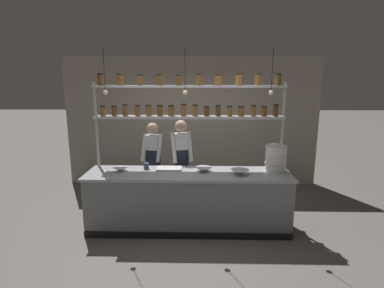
{
  "coord_description": "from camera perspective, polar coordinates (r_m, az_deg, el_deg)",
  "views": [
    {
      "loc": [
        0.16,
        -4.46,
        2.32
      ],
      "look_at": [
        0.05,
        0.2,
        1.33
      ],
      "focal_mm": 28.0,
      "sensor_mm": 36.0,
      "label": 1
    }
  ],
  "objects": [
    {
      "name": "ground_plane",
      "position": [
        5.03,
        -0.69,
        -15.53
      ],
      "size": [
        40.0,
        40.0,
        0.0
      ],
      "primitive_type": "plane",
      "color": "slate"
    },
    {
      "name": "back_wall",
      "position": [
        6.69,
        -0.06,
        4.2
      ],
      "size": [
        5.58,
        0.12,
        2.84
      ],
      "primitive_type": "cube",
      "color": "#9E9384",
      "rests_on": "ground_plane"
    },
    {
      "name": "prep_counter",
      "position": [
        4.83,
        -0.7,
        -10.7
      ],
      "size": [
        3.18,
        0.76,
        0.92
      ],
      "color": "gray",
      "rests_on": "ground_plane"
    },
    {
      "name": "spice_shelf_unit",
      "position": [
        4.81,
        -0.59,
        7.42
      ],
      "size": [
        3.06,
        0.28,
        2.44
      ],
      "color": "#ADAFB5",
      "rests_on": "ground_plane"
    },
    {
      "name": "chef_left",
      "position": [
        5.54,
        -7.41,
        -2.96
      ],
      "size": [
        0.4,
        0.33,
        1.59
      ],
      "rotation": [
        0.0,
        0.0,
        -0.24
      ],
      "color": "black",
      "rests_on": "ground_plane"
    },
    {
      "name": "chef_center",
      "position": [
        5.31,
        -2.07,
        -2.98
      ],
      "size": [
        0.42,
        0.35,
        1.65
      ],
      "rotation": [
        0.0,
        0.0,
        0.31
      ],
      "color": "black",
      "rests_on": "ground_plane"
    },
    {
      "name": "container_stack",
      "position": [
        4.88,
        15.66,
        -2.68
      ],
      "size": [
        0.34,
        0.34,
        0.41
      ],
      "color": "white",
      "rests_on": "prep_counter"
    },
    {
      "name": "cutting_board",
      "position": [
        4.86,
        -4.37,
        -4.67
      ],
      "size": [
        0.4,
        0.26,
        0.02
      ],
      "color": "silver",
      "rests_on": "prep_counter"
    },
    {
      "name": "prep_bowl_near_left",
      "position": [
        4.72,
        2.24,
        -4.86
      ],
      "size": [
        0.26,
        0.26,
        0.07
      ],
      "color": "#B2B7BC",
      "rests_on": "prep_counter"
    },
    {
      "name": "prep_bowl_center_front",
      "position": [
        4.63,
        9.13,
        -5.31
      ],
      "size": [
        0.28,
        0.28,
        0.08
      ],
      "color": "silver",
      "rests_on": "prep_counter"
    },
    {
      "name": "prep_bowl_center_back",
      "position": [
        4.87,
        -13.44,
        -4.73
      ],
      "size": [
        0.22,
        0.22,
        0.06
      ],
      "color": "silver",
      "rests_on": "prep_counter"
    },
    {
      "name": "serving_cup_front",
      "position": [
        4.9,
        -8.7,
        -4.16
      ],
      "size": [
        0.08,
        0.08,
        0.1
      ],
      "color": "#334C70",
      "rests_on": "prep_counter"
    },
    {
      "name": "pendant_light_row",
      "position": [
        4.46,
        -0.98,
        10.21
      ],
      "size": [
        2.51,
        0.07,
        0.67
      ],
      "color": "black"
    }
  ]
}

